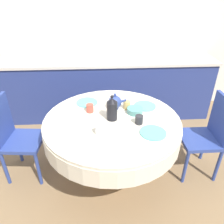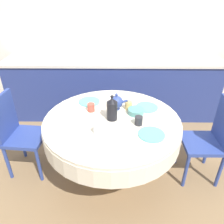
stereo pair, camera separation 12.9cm
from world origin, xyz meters
name	(u,v)px [view 2 (the right image)]	position (x,y,z in m)	size (l,w,h in m)	color
ground_plane	(112,173)	(0.00, 0.00, 0.00)	(12.00, 12.00, 0.00)	#8E704C
wall_back	(113,29)	(0.00, 1.71, 1.30)	(7.00, 0.05, 2.60)	silver
kitchen_counter	(113,87)	(0.00, 1.38, 0.47)	(3.24, 0.64, 0.93)	navy
dining_table	(112,129)	(0.00, 0.00, 0.62)	(1.36, 1.36, 0.74)	olive
chair_left	(211,137)	(1.02, 0.00, 0.52)	(0.40, 0.40, 0.94)	#2D428E
chair_right	(18,131)	(-1.02, 0.09, 0.52)	(0.43, 0.43, 0.94)	#2D428E
plate_near_left	(73,135)	(-0.34, -0.27, 0.75)	(0.24, 0.24, 0.01)	white
cup_near_left	(97,129)	(-0.13, -0.24, 0.78)	(0.08, 0.08, 0.09)	white
plate_near_right	(152,134)	(0.35, -0.26, 0.75)	(0.24, 0.24, 0.01)	#60BCB7
cup_near_right	(139,121)	(0.25, -0.09, 0.78)	(0.08, 0.08, 0.09)	#28282D
plate_far_left	(89,102)	(-0.26, 0.35, 0.75)	(0.24, 0.24, 0.01)	#60BCB7
cup_far_left	(91,107)	(-0.22, 0.15, 0.78)	(0.08, 0.08, 0.09)	#CC4C3D
plate_far_right	(147,107)	(0.37, 0.23, 0.75)	(0.24, 0.24, 0.01)	#60BCB7
cup_far_right	(128,105)	(0.17, 0.21, 0.78)	(0.08, 0.08, 0.09)	#DBB766
coffee_carafe	(112,109)	(0.00, 0.00, 0.85)	(0.10, 0.10, 0.26)	black
teapot	(116,102)	(0.04, 0.20, 0.82)	(0.19, 0.14, 0.18)	#33478E
fruit_bowl	(136,111)	(0.24, 0.11, 0.77)	(0.16, 0.16, 0.05)	#569993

